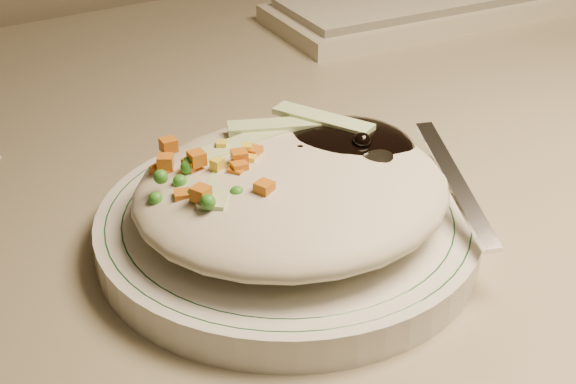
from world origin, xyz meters
TOP-DOWN VIEW (x-y plane):
  - desk at (0.00, 1.38)m, footprint 1.40×0.70m
  - plate at (-0.07, 1.22)m, footprint 0.23×0.23m
  - plate_rim at (-0.07, 1.22)m, footprint 0.22×0.22m
  - meal at (-0.07, 1.22)m, footprint 0.21×0.19m
  - keyboard at (0.31, 1.52)m, footprint 0.39×0.17m

SIDE VIEW (x-z plane):
  - desk at x=0.00m, z-range 0.17..0.91m
  - plate at x=-0.07m, z-range 0.74..0.76m
  - keyboard at x=0.31m, z-range 0.74..0.77m
  - plate_rim at x=-0.07m, z-range 0.76..0.76m
  - meal at x=-0.07m, z-range 0.76..0.81m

